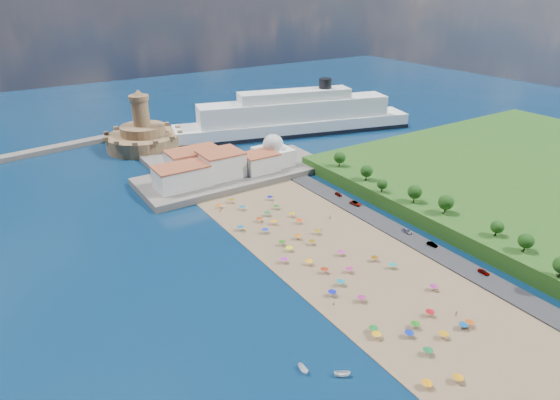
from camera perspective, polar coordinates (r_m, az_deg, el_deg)
ground at (r=161.74m, az=3.67°, el=-6.02°), size 700.00×700.00×0.00m
terrace at (r=221.74m, az=-5.48°, el=3.19°), size 90.00×36.00×3.00m
jetty at (r=244.19m, az=-13.95°, el=4.54°), size 18.00×70.00×2.40m
waterfront_buildings at (r=214.76m, az=-8.71°, el=4.10°), size 57.00×29.00×11.00m
domed_building at (r=226.83m, az=-0.84°, el=5.82°), size 16.00×16.00×15.00m
fortress at (r=269.78m, az=-16.29°, el=7.42°), size 40.00×40.00×32.40m
cruise_ship at (r=286.57m, az=1.80°, el=9.97°), size 146.37×58.85×31.85m
beach_parasols at (r=153.05m, az=5.70°, el=-7.11°), size 33.05×116.44×2.20m
beachgoers at (r=172.92m, az=1.32°, el=-3.38°), size 34.04×93.02×1.81m
moored_boats at (r=116.40m, az=5.43°, el=-20.13°), size 9.47×9.78×1.51m
parked_cars at (r=182.07m, az=12.97°, el=-2.44°), size 2.93×74.62×1.41m
hillside_trees at (r=184.39m, az=17.20°, el=0.40°), size 11.16×110.10×7.28m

